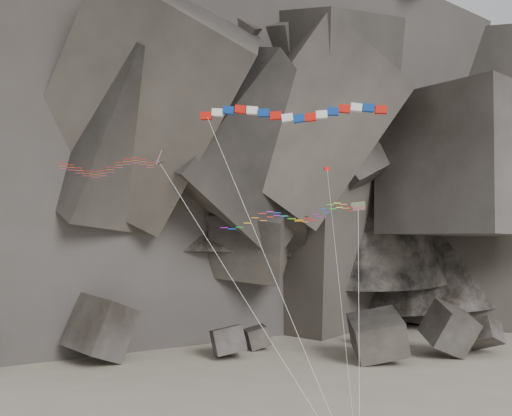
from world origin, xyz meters
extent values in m
cube|color=#47423F|center=(36.62, 30.06, 1.50)|extent=(7.45, 7.92, 5.91)
cube|color=#47423F|center=(2.48, 34.10, 1.66)|extent=(4.67, 5.08, 4.65)
cube|color=#47423F|center=(21.34, 28.63, 2.27)|extent=(8.13, 8.74, 6.98)
cube|color=#47423F|center=(24.23, 38.40, 1.23)|extent=(4.26, 4.61, 3.36)
cube|color=#47423F|center=(31.72, 29.30, 2.57)|extent=(6.63, 6.82, 7.87)
cube|color=#47423F|center=(7.28, 38.80, 1.34)|extent=(3.67, 3.71, 3.44)
cube|color=#47423F|center=(-13.97, 33.79, 3.49)|extent=(10.07, 9.41, 8.97)
cylinder|color=silver|center=(-0.55, -3.21, 12.22)|extent=(12.30, 10.89, 20.77)
cube|color=red|center=(-3.15, -0.52, 25.55)|extent=(0.92, 0.73, 0.54)
cube|color=white|center=(-2.34, -0.77, 25.77)|extent=(0.95, 0.74, 0.60)
cube|color=navy|center=(-1.53, -1.06, 25.91)|extent=(0.98, 0.74, 0.64)
cube|color=red|center=(-0.72, -1.39, 25.93)|extent=(0.98, 0.74, 0.64)
cube|color=white|center=(0.08, -1.72, 25.81)|extent=(0.96, 0.74, 0.61)
cube|color=navy|center=(0.89, -2.02, 25.60)|extent=(0.93, 0.73, 0.55)
cube|color=red|center=(1.70, -2.28, 25.38)|extent=(0.95, 0.74, 0.58)
cube|color=white|center=(2.51, -2.49, 25.21)|extent=(0.97, 0.74, 0.63)
cube|color=navy|center=(3.32, -2.65, 25.16)|extent=(0.98, 0.74, 0.64)
cube|color=red|center=(4.12, -2.77, 25.25)|extent=(0.97, 0.74, 0.62)
cube|color=white|center=(4.93, -2.88, 25.44)|extent=(0.94, 0.73, 0.57)
cube|color=navy|center=(5.74, -3.00, 25.67)|extent=(0.94, 0.73, 0.57)
cube|color=red|center=(6.55, -3.16, 25.86)|extent=(0.97, 0.74, 0.62)
cube|color=white|center=(7.35, -3.38, 25.94)|extent=(0.98, 0.74, 0.64)
cube|color=navy|center=(8.16, -3.65, 25.88)|extent=(0.97, 0.74, 0.63)
cube|color=red|center=(8.97, -3.96, 25.71)|extent=(0.94, 0.74, 0.58)
cylinder|color=silver|center=(1.22, -4.69, 13.69)|extent=(8.76, 7.93, 23.72)
cube|color=#BCE20C|center=(8.94, 0.83, 19.11)|extent=(1.20, 0.70, 0.63)
cube|color=#0CB219|center=(8.94, 0.67, 18.87)|extent=(0.99, 0.55, 0.43)
cylinder|color=silver|center=(7.26, -3.91, 10.48)|extent=(3.40, 9.50, 17.29)
cube|color=red|center=(7.43, 4.19, 22.32)|extent=(0.52, 0.23, 0.35)
cube|color=navy|center=(7.25, 4.20, 22.32)|extent=(0.20, 0.11, 0.36)
cylinder|color=silver|center=(6.50, -2.22, 12.08)|extent=(1.87, 12.84, 20.49)
camera|label=1|loc=(-6.35, -42.11, 17.33)|focal=40.00mm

